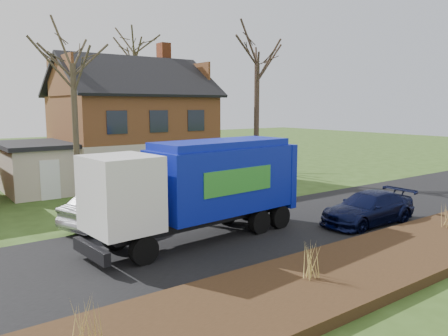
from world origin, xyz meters
TOP-DOWN VIEW (x-y plane):
  - ground at (0.00, 0.00)m, footprint 120.00×120.00m
  - road at (0.00, 0.00)m, footprint 80.00×7.00m
  - mulch_verge at (0.00, -5.30)m, footprint 80.00×3.50m
  - main_house at (1.49, 13.91)m, footprint 12.95×8.95m
  - garbage_truck at (-1.47, 0.28)m, footprint 8.63×2.95m
  - silver_sedan at (-3.42, 3.88)m, footprint 4.87×3.09m
  - navy_wagon at (5.26, -2.09)m, footprint 4.65×2.03m
  - tree_front_west at (-3.51, 8.31)m, footprint 3.22×3.22m
  - tree_front_east at (8.88, 9.44)m, footprint 3.95×3.95m
  - tree_back at (6.29, 22.52)m, footprint 4.07×4.07m
  - grass_clump_west at (-7.64, -4.99)m, footprint 0.37×0.31m
  - grass_clump_mid at (-1.63, -5.17)m, footprint 0.37×0.30m
  - grass_clump_east at (6.37, -4.84)m, footprint 0.35×0.29m

SIDE VIEW (x-z plane):
  - ground at x=0.00m, z-range 0.00..0.00m
  - road at x=0.00m, z-range 0.00..0.02m
  - mulch_verge at x=0.00m, z-range 0.00..0.30m
  - navy_wagon at x=5.26m, z-range 0.00..1.33m
  - grass_clump_east at x=6.37m, z-range 0.30..1.17m
  - silver_sedan at x=-3.42m, z-range 0.00..1.51m
  - grass_clump_west at x=-7.64m, z-range 0.30..1.28m
  - grass_clump_mid at x=-1.63m, z-range 0.30..1.33m
  - garbage_truck at x=-1.47m, z-range 0.28..3.91m
  - main_house at x=1.49m, z-range -0.60..8.66m
  - tree_front_west at x=-3.51m, z-range 3.10..12.68m
  - tree_front_east at x=8.88m, z-range 3.43..14.41m
  - tree_back at x=6.29m, z-range 4.30..17.20m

